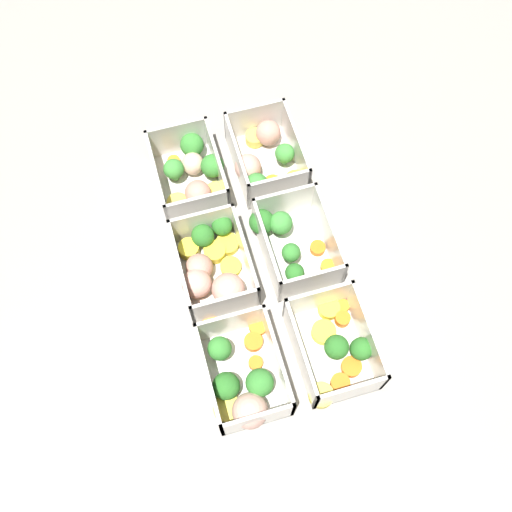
# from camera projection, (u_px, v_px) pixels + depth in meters

# --- Properties ---
(ground_plane) EXTENTS (4.00, 4.00, 0.00)m
(ground_plane) POSITION_uv_depth(u_px,v_px,m) (256.00, 263.00, 0.92)
(ground_plane) COLOR gray
(container_near_left) EXTENTS (0.15, 0.11, 0.07)m
(container_near_left) POSITION_uv_depth(u_px,v_px,m) (192.00, 173.00, 0.96)
(container_near_left) COLOR silver
(container_near_left) RESTS_ON ground_plane
(container_near_center) EXTENTS (0.16, 0.11, 0.07)m
(container_near_center) POSITION_uv_depth(u_px,v_px,m) (212.00, 268.00, 0.89)
(container_near_center) COLOR silver
(container_near_center) RESTS_ON ground_plane
(container_near_right) EXTENTS (0.17, 0.11, 0.07)m
(container_near_right) POSITION_uv_depth(u_px,v_px,m) (243.00, 381.00, 0.82)
(container_near_right) COLOR silver
(container_near_right) RESTS_ON ground_plane
(container_far_left) EXTENTS (0.15, 0.12, 0.07)m
(container_far_left) POSITION_uv_depth(u_px,v_px,m) (265.00, 159.00, 0.97)
(container_far_left) COLOR silver
(container_far_left) RESTS_ON ground_plane
(container_far_center) EXTENTS (0.14, 0.12, 0.07)m
(container_far_center) POSITION_uv_depth(u_px,v_px,m) (290.00, 241.00, 0.91)
(container_far_center) COLOR silver
(container_far_center) RESTS_ON ground_plane
(container_far_right) EXTENTS (0.16, 0.11, 0.07)m
(container_far_right) POSITION_uv_depth(u_px,v_px,m) (336.00, 347.00, 0.84)
(container_far_right) COLOR silver
(container_far_right) RESTS_ON ground_plane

